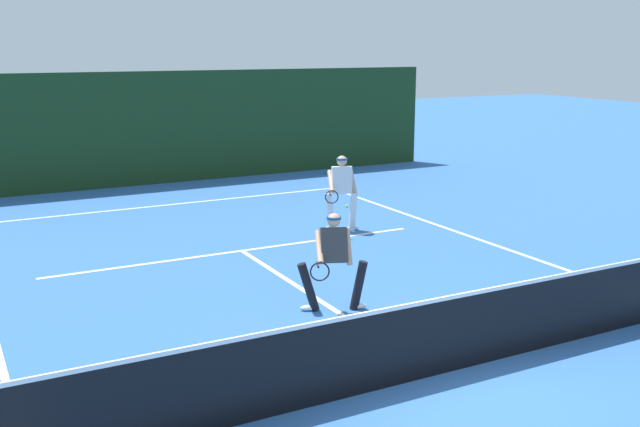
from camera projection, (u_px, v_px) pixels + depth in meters
ground_plane at (436, 375)px, 9.19m from camera, size 80.00×80.00×0.00m
court_line_baseline_far at (170, 205)px, 18.98m from camera, size 9.54×0.10×0.01m
court_line_service at (242, 251)px, 14.73m from camera, size 7.78×0.10×0.01m
court_line_centre at (317, 299)px, 11.95m from camera, size 0.10×6.40×0.01m
tennis_net at (438, 336)px, 9.08m from camera, size 10.46×0.09×1.11m
player_near at (333, 258)px, 11.26m from camera, size 1.13×0.85×1.55m
player_far at (342, 189)px, 16.17m from camera, size 1.01×0.89×1.68m
tennis_ball at (347, 206)px, 18.69m from camera, size 0.07×0.07×0.07m
back_fence_windscreen at (136, 129)px, 21.27m from camera, size 19.51×0.12×3.29m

